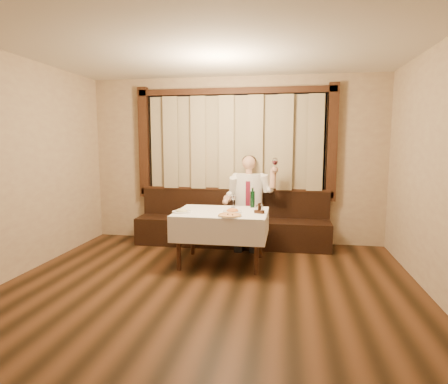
% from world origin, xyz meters
% --- Properties ---
extents(room, '(5.01, 6.01, 2.81)m').
position_xyz_m(room, '(-0.00, 0.97, 1.50)').
color(room, black).
rests_on(room, ground).
extents(banquette, '(3.20, 0.61, 0.94)m').
position_xyz_m(banquette, '(0.00, 2.72, 0.31)').
color(banquette, black).
rests_on(banquette, ground).
extents(dining_table, '(1.27, 0.97, 0.76)m').
position_xyz_m(dining_table, '(0.00, 1.70, 0.65)').
color(dining_table, black).
rests_on(dining_table, ground).
extents(pizza, '(0.32, 0.32, 0.03)m').
position_xyz_m(pizza, '(0.17, 1.35, 0.77)').
color(pizza, white).
rests_on(pizza, dining_table).
extents(pasta_red, '(0.27, 0.27, 0.09)m').
position_xyz_m(pasta_red, '(0.16, 1.66, 0.79)').
color(pasta_red, white).
rests_on(pasta_red, dining_table).
extents(pasta_cream, '(0.26, 0.26, 0.09)m').
position_xyz_m(pasta_cream, '(-0.53, 1.53, 0.79)').
color(pasta_cream, white).
rests_on(pasta_cream, dining_table).
extents(green_bottle, '(0.06, 0.06, 0.30)m').
position_xyz_m(green_bottle, '(0.40, 2.08, 0.88)').
color(green_bottle, '#0D3E1A').
rests_on(green_bottle, dining_table).
extents(table_wine_glass, '(0.07, 0.07, 0.19)m').
position_xyz_m(table_wine_glass, '(0.11, 2.03, 0.89)').
color(table_wine_glass, white).
rests_on(table_wine_glass, dining_table).
extents(cruet_caddy, '(0.14, 0.11, 0.14)m').
position_xyz_m(cruet_caddy, '(0.53, 1.63, 0.81)').
color(cruet_caddy, black).
rests_on(cruet_caddy, dining_table).
extents(seated_man, '(0.84, 0.63, 1.50)m').
position_xyz_m(seated_man, '(0.28, 2.63, 0.86)').
color(seated_man, black).
rests_on(seated_man, ground).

